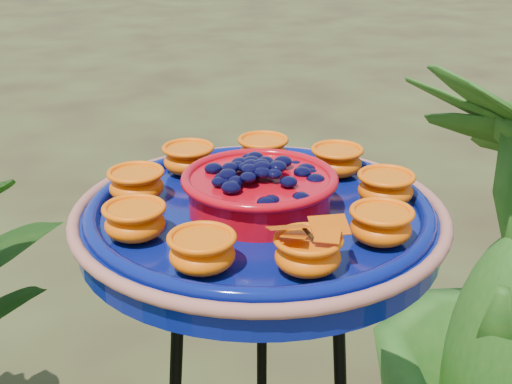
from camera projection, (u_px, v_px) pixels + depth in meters
feeder_dish at (260, 212)px, 0.94m from camera, size 0.53×0.53×0.11m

